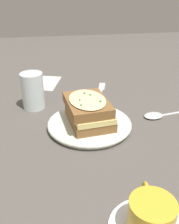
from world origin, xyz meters
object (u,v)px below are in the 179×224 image
Objects in this scene: sandwich at (89,110)px; fork at (101,90)px; dinner_plate at (90,124)px; teacup_with_saucer at (151,219)px; spoon at (156,115)px; water_glass at (33,91)px; napkin at (42,83)px.

sandwich reaches higher than fork.
dinner_plate is 0.34m from teacup_with_saucer.
spoon is (-0.03, 0.20, -0.00)m from dinner_plate.
teacup_with_saucer is at bearing 22.48° from water_glass.
fork is at bearing 113.77° from water_glass.
sandwich reaches higher than napkin.
sandwich is 0.34m from teacup_with_saucer.
spoon is at bearing -45.53° from fork.
dinner_plate is at bearing 88.50° from spoon.
sandwich is 0.91× the size of fork.
dinner_plate is at bearing 70.27° from sandwich.
teacup_with_saucer is 0.39m from spoon.
sandwich is 1.42× the size of water_glass.
teacup_with_saucer is at bearing -77.88° from fork.
water_glass is (-0.14, -0.15, 0.00)m from sandwich.
dinner_plate is 0.26m from fork.
water_glass is 0.21m from napkin.
napkin is (-0.35, -0.13, -0.05)m from sandwich.
dinner_plate is at bearing 20.32° from napkin.
water_glass is at bearing -133.87° from sandwich.
sandwich is 1.10× the size of napkin.
teacup_with_saucer is 0.82× the size of spoon.
spoon is (0.22, 0.12, 0.00)m from fork.
fork is at bearing 161.86° from dinner_plate.
water_glass is 0.65× the size of fork.
spoon is at bearing -14.45° from teacup_with_saucer.
fork is 0.25m from spoon.
fork is at bearing 161.29° from sandwich.
water_glass reaches higher than napkin.
napkin is at bearing 173.57° from water_glass.
fork is (-0.25, 0.08, -0.05)m from sandwich.
sandwich is at bearing -109.73° from dinner_plate.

